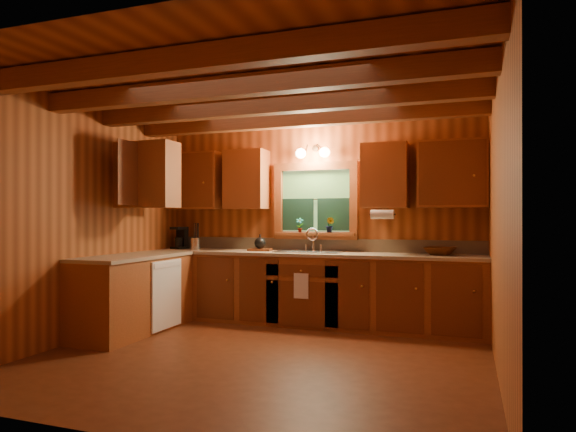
% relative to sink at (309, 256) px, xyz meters
% --- Properties ---
extents(room, '(4.20, 4.20, 4.20)m').
position_rel_sink_xyz_m(room, '(0.00, -1.60, 0.44)').
color(room, '#592B15').
rests_on(room, ground).
extents(ceiling_beams, '(4.20, 2.54, 0.18)m').
position_rel_sink_xyz_m(ceiling_beams, '(0.00, -1.60, 1.63)').
color(ceiling_beams, brown).
rests_on(ceiling_beams, room).
extents(base_cabinets, '(4.20, 2.22, 0.86)m').
position_rel_sink_xyz_m(base_cabinets, '(-0.49, -0.32, -0.43)').
color(base_cabinets, brown).
rests_on(base_cabinets, ground).
extents(countertop, '(4.20, 2.24, 0.04)m').
position_rel_sink_xyz_m(countertop, '(-0.48, -0.31, 0.02)').
color(countertop, tan).
rests_on(countertop, base_cabinets).
extents(backsplash, '(4.20, 0.02, 0.16)m').
position_rel_sink_xyz_m(backsplash, '(0.00, 0.28, 0.12)').
color(backsplash, tan).
rests_on(backsplash, room).
extents(dishwasher_panel, '(0.02, 0.60, 0.80)m').
position_rel_sink_xyz_m(dishwasher_panel, '(-1.47, -0.92, -0.43)').
color(dishwasher_panel, white).
rests_on(dishwasher_panel, base_cabinets).
extents(upper_cabinets, '(4.19, 1.77, 0.78)m').
position_rel_sink_xyz_m(upper_cabinets, '(-0.56, -0.18, 0.98)').
color(upper_cabinets, brown).
rests_on(upper_cabinets, room).
extents(window, '(1.12, 0.08, 1.00)m').
position_rel_sink_xyz_m(window, '(0.00, 0.26, 0.67)').
color(window, brown).
rests_on(window, room).
extents(window_sill, '(1.06, 0.14, 0.04)m').
position_rel_sink_xyz_m(window_sill, '(0.00, 0.22, 0.26)').
color(window_sill, brown).
rests_on(window_sill, room).
extents(wall_sconce, '(0.45, 0.21, 0.17)m').
position_rel_sink_xyz_m(wall_sconce, '(0.00, 0.14, 1.31)').
color(wall_sconce, black).
rests_on(wall_sconce, room).
extents(paper_towel_roll, '(0.27, 0.11, 0.11)m').
position_rel_sink_xyz_m(paper_towel_roll, '(0.92, -0.07, 0.51)').
color(paper_towel_roll, white).
rests_on(paper_towel_roll, upper_cabinets).
extents(dish_towel, '(0.18, 0.01, 0.30)m').
position_rel_sink_xyz_m(dish_towel, '(0.00, -0.34, -0.34)').
color(dish_towel, white).
rests_on(dish_towel, base_cabinets).
extents(sink, '(0.82, 0.48, 0.43)m').
position_rel_sink_xyz_m(sink, '(0.00, 0.00, 0.00)').
color(sink, silver).
rests_on(sink, countertop).
extents(coffee_maker, '(0.17, 0.22, 0.30)m').
position_rel_sink_xyz_m(coffee_maker, '(-1.90, 0.09, 0.19)').
color(coffee_maker, black).
rests_on(coffee_maker, countertop).
extents(utensil_crock, '(0.13, 0.13, 0.36)m').
position_rel_sink_xyz_m(utensil_crock, '(-1.59, -0.05, 0.13)').
color(utensil_crock, silver).
rests_on(utensil_crock, countertop).
extents(cutting_board, '(0.32, 0.25, 0.03)m').
position_rel_sink_xyz_m(cutting_board, '(-0.68, 0.04, 0.06)').
color(cutting_board, '#5E2B14').
rests_on(cutting_board, countertop).
extents(teakettle, '(0.15, 0.15, 0.19)m').
position_rel_sink_xyz_m(teakettle, '(-0.68, 0.04, 0.15)').
color(teakettle, black).
rests_on(teakettle, cutting_board).
extents(wicker_basket, '(0.42, 0.42, 0.09)m').
position_rel_sink_xyz_m(wicker_basket, '(1.56, 0.04, 0.09)').
color(wicker_basket, '#48230C').
rests_on(wicker_basket, countertop).
extents(potted_plant_left, '(0.11, 0.08, 0.19)m').
position_rel_sink_xyz_m(potted_plant_left, '(-0.19, 0.20, 0.38)').
color(potted_plant_left, '#5E2B14').
rests_on(potted_plant_left, window_sill).
extents(potted_plant_right, '(0.13, 0.12, 0.20)m').
position_rel_sink_xyz_m(potted_plant_right, '(0.21, 0.20, 0.38)').
color(potted_plant_right, '#5E2B14').
rests_on(potted_plant_right, window_sill).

